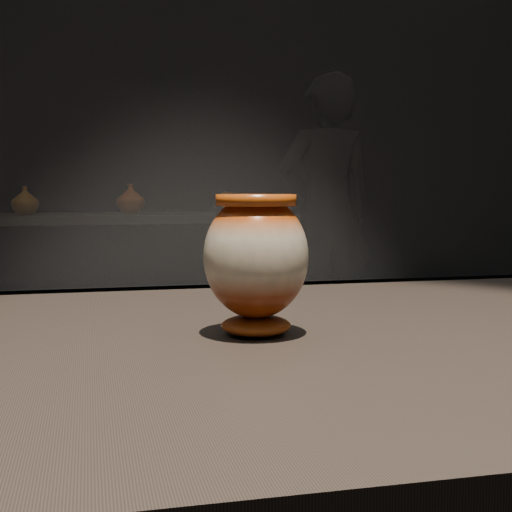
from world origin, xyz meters
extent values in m
cube|color=black|center=(0.00, 5.00, 1.60)|extent=(8.00, 3.20, 0.04)
cube|color=black|center=(0.00, 0.00, 0.88)|extent=(2.00, 0.80, 0.05)
ellipsoid|color=maroon|center=(0.15, 0.02, 0.91)|extent=(0.10, 0.10, 0.02)
ellipsoid|color=beige|center=(0.15, 0.02, 0.99)|extent=(0.15, 0.15, 0.14)
cylinder|color=#C04A12|center=(0.15, 0.02, 1.05)|extent=(0.11, 0.11, 0.01)
cube|color=black|center=(0.20, 3.61, 0.88)|extent=(2.00, 0.60, 0.05)
cube|color=black|center=(1.05, 3.61, 0.42)|extent=(0.08, 0.50, 0.85)
imported|color=#895B14|center=(-0.39, 3.58, 0.98)|extent=(0.22, 0.22, 0.16)
imported|color=maroon|center=(0.22, 3.65, 0.99)|extent=(0.21, 0.21, 0.18)
cylinder|color=#895B14|center=(0.82, 3.64, 0.97)|extent=(0.07, 0.07, 0.13)
imported|color=black|center=(1.49, 3.70, 0.90)|extent=(0.66, 0.44, 1.79)
camera|label=1|loc=(-0.03, -0.77, 1.07)|focal=50.00mm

